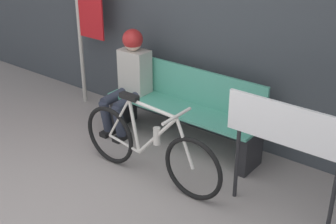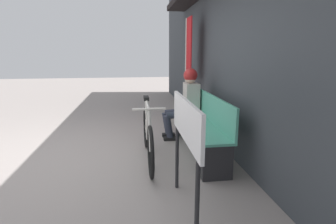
{
  "view_description": "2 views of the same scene",
  "coord_description": "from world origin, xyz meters",
  "px_view_note": "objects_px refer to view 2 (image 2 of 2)",
  "views": [
    {
      "loc": [
        2.67,
        -1.91,
        2.57
      ],
      "look_at": [
        0.08,
        1.44,
        0.55
      ],
      "focal_mm": 50.0,
      "sensor_mm": 36.0,
      "label": 1
    },
    {
      "loc": [
        3.54,
        0.84,
        1.44
      ],
      "look_at": [
        0.19,
        1.3,
        0.67
      ],
      "focal_mm": 28.0,
      "sensor_mm": 36.0,
      "label": 2
    }
  ],
  "objects_px": {
    "person_seated": "(186,99)",
    "banner_pole": "(188,58)",
    "bicycle": "(148,135)",
    "signboard": "(186,128)",
    "park_bench_near": "(203,126)"
  },
  "relations": [
    {
      "from": "park_bench_near",
      "to": "bicycle",
      "type": "xyz_separation_m",
      "value": [
        0.16,
        -0.81,
        -0.06
      ]
    },
    {
      "from": "person_seated",
      "to": "signboard",
      "type": "relative_size",
      "value": 1.09
    },
    {
      "from": "person_seated",
      "to": "banner_pole",
      "type": "relative_size",
      "value": 0.57
    },
    {
      "from": "park_bench_near",
      "to": "signboard",
      "type": "relative_size",
      "value": 1.66
    },
    {
      "from": "bicycle",
      "to": "banner_pole",
      "type": "height_order",
      "value": "banner_pole"
    },
    {
      "from": "person_seated",
      "to": "signboard",
      "type": "height_order",
      "value": "person_seated"
    },
    {
      "from": "bicycle",
      "to": "person_seated",
      "type": "xyz_separation_m",
      "value": [
        -0.86,
        0.7,
        0.34
      ]
    },
    {
      "from": "person_seated",
      "to": "banner_pole",
      "type": "xyz_separation_m",
      "value": [
        -0.88,
        0.21,
        0.65
      ]
    },
    {
      "from": "bicycle",
      "to": "person_seated",
      "type": "relative_size",
      "value": 1.39
    },
    {
      "from": "park_bench_near",
      "to": "person_seated",
      "type": "xyz_separation_m",
      "value": [
        -0.69,
        -0.11,
        0.28
      ]
    },
    {
      "from": "bicycle",
      "to": "signboard",
      "type": "height_order",
      "value": "signboard"
    },
    {
      "from": "bicycle",
      "to": "person_seated",
      "type": "height_order",
      "value": "person_seated"
    },
    {
      "from": "park_bench_near",
      "to": "signboard",
      "type": "bearing_deg",
      "value": -21.15
    },
    {
      "from": "signboard",
      "to": "person_seated",
      "type": "bearing_deg",
      "value": 168.26
    },
    {
      "from": "banner_pole",
      "to": "signboard",
      "type": "xyz_separation_m",
      "value": [
        2.98,
        -0.65,
        -0.53
      ]
    }
  ]
}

